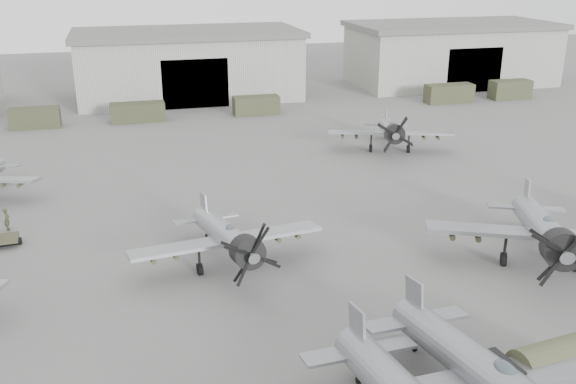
# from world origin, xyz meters

# --- Properties ---
(ground) EXTENTS (220.00, 220.00, 0.00)m
(ground) POSITION_xyz_m (0.00, 0.00, 0.00)
(ground) COLOR slate
(ground) RESTS_ON ground
(hangar_center) EXTENTS (29.00, 14.80, 8.70)m
(hangar_center) POSITION_xyz_m (0.00, 61.96, 4.37)
(hangar_center) COLOR #ACACA1
(hangar_center) RESTS_ON ground
(hangar_right) EXTENTS (29.00, 14.80, 8.70)m
(hangar_right) POSITION_xyz_m (38.00, 61.96, 4.37)
(hangar_right) COLOR #ACACA1
(hangar_right) RESTS_ON ground
(support_truck_2) EXTENTS (5.26, 2.20, 2.18)m
(support_truck_2) POSITION_xyz_m (-18.23, 50.00, 1.09)
(support_truck_2) COLOR #373A26
(support_truck_2) RESTS_ON ground
(support_truck_3) EXTENTS (6.04, 2.20, 2.13)m
(support_truck_3) POSITION_xyz_m (-7.26, 50.00, 1.06)
(support_truck_3) COLOR #373A26
(support_truck_3) RESTS_ON ground
(support_truck_4) EXTENTS (5.39, 2.20, 2.14)m
(support_truck_4) POSITION_xyz_m (6.46, 50.00, 1.07)
(support_truck_4) COLOR #3B3E28
(support_truck_4) RESTS_ON ground
(support_truck_6) EXTENTS (6.16, 2.20, 2.34)m
(support_truck_6) POSITION_xyz_m (31.64, 50.00, 1.17)
(support_truck_6) COLOR #3B3D28
(support_truck_6) RESTS_ON ground
(support_truck_7) EXTENTS (5.31, 2.20, 2.43)m
(support_truck_7) POSITION_xyz_m (40.48, 50.00, 1.21)
(support_truck_7) COLOR #3B3F29
(support_truck_7) RESTS_ON ground
(aircraft_mid_1) EXTENTS (11.86, 10.67, 4.71)m
(aircraft_mid_1) POSITION_xyz_m (-3.56, 11.23, 2.14)
(aircraft_mid_1) COLOR #95989D
(aircraft_mid_1) RESTS_ON ground
(aircraft_mid_2) EXTENTS (13.43, 12.18, 5.51)m
(aircraft_mid_2) POSITION_xyz_m (14.60, 6.58, 2.51)
(aircraft_mid_2) COLOR gray
(aircraft_mid_2) RESTS_ON ground
(aircraft_far_1) EXTENTS (11.86, 10.68, 4.76)m
(aircraft_far_1) POSITION_xyz_m (15.54, 31.44, 2.16)
(aircraft_far_1) COLOR #919398
(aircraft_far_1) RESTS_ON ground
(aircraft_extra_737) EXTENTS (13.94, 12.55, 5.58)m
(aircraft_extra_737) POSITION_xyz_m (3.86, -5.28, 2.54)
(aircraft_extra_737) COLOR gray
(aircraft_extra_737) RESTS_ON ground
(fuel_tanker) EXTENTS (6.97, 3.72, 2.60)m
(fuel_tanker) POSITION_xyz_m (7.17, -3.91, 1.49)
(fuel_tanker) COLOR #454A30
(fuel_tanker) RESTS_ON ground
(ground_crew) EXTENTS (0.44, 0.63, 1.64)m
(ground_crew) POSITION_xyz_m (-17.27, 21.02, 0.82)
(ground_crew) COLOR #393A26
(ground_crew) RESTS_ON ground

